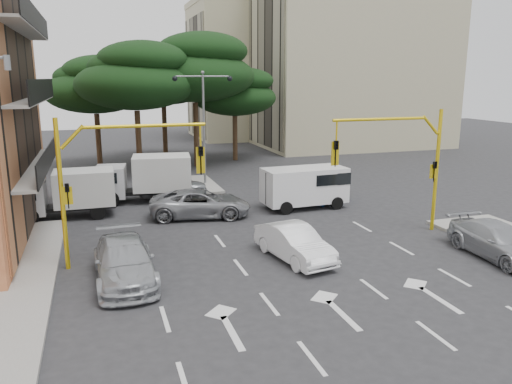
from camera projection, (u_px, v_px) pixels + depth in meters
ground at (287, 262)px, 20.67m from camera, size 120.00×120.00×0.00m
median_strip at (205, 184)px, 35.50m from camera, size 1.40×6.00×0.15m
apartment_beige_near at (352, 60)px, 54.22m from camera, size 20.20×12.15×18.70m
apartment_beige_far at (257, 71)px, 63.49m from camera, size 16.20×12.15×16.70m
pine_left_near at (136, 76)px, 38.16m from camera, size 9.15×9.15×10.23m
pine_center at (195, 67)px, 41.36m from camera, size 9.98×9.98×11.16m
pine_left_far at (95, 84)px, 41.14m from camera, size 8.32×8.32×9.30m
pine_right at (235, 92)px, 44.87m from camera, size 7.49×7.49×8.37m
pine_back at (163, 76)px, 45.56m from camera, size 9.15×9.15×10.23m
signal_mast_right at (406, 155)px, 23.68m from camera, size 5.79×0.37×6.00m
signal_mast_left at (109, 171)px, 19.62m from camera, size 5.79×0.37×6.00m
street_lamp_center at (203, 108)px, 34.30m from camera, size 4.16×0.36×7.77m
car_white_hatch at (294, 243)px, 20.82m from camera, size 2.30×4.59×1.44m
car_blue_compact at (325, 191)px, 30.67m from camera, size 3.90×3.17×1.25m
car_silver_wagon at (124, 261)px, 18.63m from camera, size 2.24×5.30×1.53m
car_silver_cross_a at (200, 203)px, 27.22m from camera, size 5.82×3.50×1.51m
car_silver_cross_b at (173, 186)px, 31.75m from camera, size 4.49×2.19×1.47m
car_silver_parked at (498, 241)px, 21.04m from camera, size 2.19×5.04×1.44m
van_white at (304, 187)px, 29.07m from camera, size 4.91×2.39×2.41m
box_truck_a at (67, 194)px, 27.00m from camera, size 5.23×2.22×2.57m
box_truck_b at (145, 179)px, 30.54m from camera, size 6.00×3.13×2.83m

